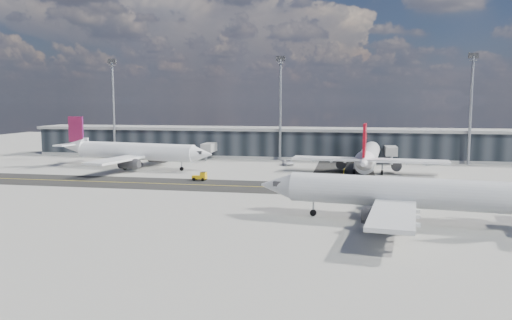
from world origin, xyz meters
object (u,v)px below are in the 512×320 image
Objects in this scene: baggage_tug at (201,176)px; service_van at (288,162)px; airliner_af at (134,151)px; airliner_near at (409,193)px; airliner_redtail at (368,157)px.

service_van is at bearing 157.62° from baggage_tug.
airliner_af reaches higher than service_van.
service_van is (36.89, 12.93, -3.42)m from airliner_af.
airliner_af is at bearing -120.28° from baggage_tug.
airliner_af is 27.21m from baggage_tug.
airliner_redtail is at bearing 12.15° from airliner_near.
airliner_af is 39.24m from service_van.
airliner_af is 1.02× the size of airliner_redtail.
baggage_tug is (-34.84, -15.93, -3.14)m from airliner_redtail.
airliner_near is 62.96m from service_van.
airliner_redtail reaches higher than service_van.
airliner_redtail is 13.48× the size of baggage_tug.
airliner_af is 7.82× the size of service_van.
airliner_near is at bearing 63.16° from airliner_af.
baggage_tug is 0.57× the size of service_van.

